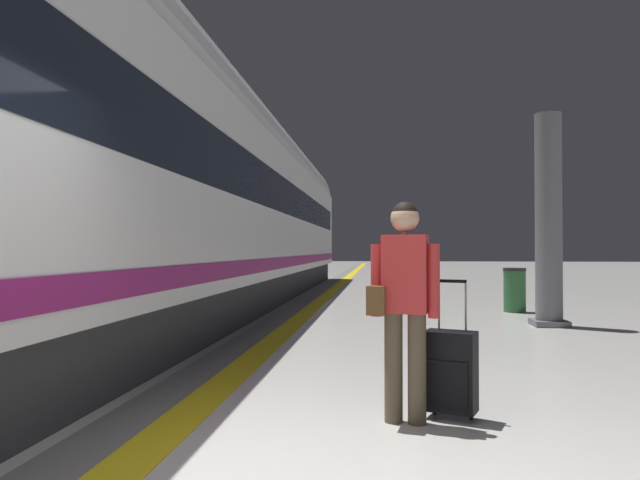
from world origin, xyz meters
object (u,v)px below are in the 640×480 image
(waste_bin, at_px, (515,290))
(rolling_suitcase_foreground, at_px, (451,371))
(passenger_near, at_px, (405,262))
(suitcase_near, at_px, (420,290))
(high_speed_train, at_px, (186,185))
(traveller_foreground, at_px, (403,295))
(platform_pillar, at_px, (549,224))

(waste_bin, bearing_deg, rolling_suitcase_foreground, -105.94)
(passenger_near, xyz_separation_m, suitcase_near, (0.32, -0.26, -0.62))
(rolling_suitcase_foreground, distance_m, passenger_near, 9.18)
(passenger_near, height_order, waste_bin, passenger_near)
(high_speed_train, xyz_separation_m, waste_bin, (6.36, 1.84, -2.05))
(traveller_foreground, height_order, platform_pillar, platform_pillar)
(high_speed_train, relative_size, traveller_foreground, 19.04)
(traveller_foreground, height_order, suitcase_near, traveller_foreground)
(high_speed_train, height_order, platform_pillar, high_speed_train)
(traveller_foreground, relative_size, suitcase_near, 1.55)
(traveller_foreground, height_order, waste_bin, traveller_foreground)
(traveller_foreground, bearing_deg, high_speed_train, 121.95)
(rolling_suitcase_foreground, distance_m, platform_pillar, 6.21)
(waste_bin, bearing_deg, suitcase_near, 148.59)
(platform_pillar, relative_size, waste_bin, 3.96)
(passenger_near, bearing_deg, platform_pillar, -57.44)
(high_speed_train, relative_size, passenger_near, 18.48)
(passenger_near, bearing_deg, rolling_suitcase_foreground, -90.19)
(passenger_near, relative_size, platform_pillar, 0.47)
(rolling_suitcase_foreground, bearing_deg, waste_bin, 74.06)
(passenger_near, height_order, platform_pillar, platform_pillar)
(passenger_near, xyz_separation_m, platform_pillar, (2.27, -3.55, 0.74))
(high_speed_train, distance_m, waste_bin, 6.93)
(high_speed_train, height_order, traveller_foreground, high_speed_train)
(rolling_suitcase_foreground, relative_size, platform_pillar, 0.29)
(high_speed_train, distance_m, suitcase_near, 5.80)
(passenger_near, distance_m, suitcase_near, 0.75)
(waste_bin, bearing_deg, platform_pillar, -87.79)
(traveller_foreground, relative_size, platform_pillar, 0.46)
(high_speed_train, bearing_deg, platform_pillar, -2.81)
(traveller_foreground, bearing_deg, platform_pillar, 65.13)
(high_speed_train, bearing_deg, waste_bin, 16.10)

